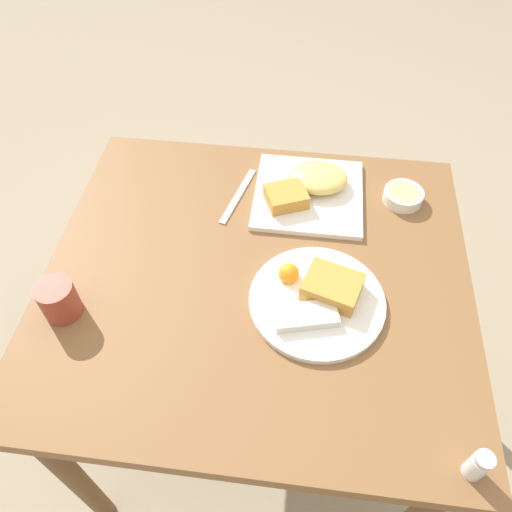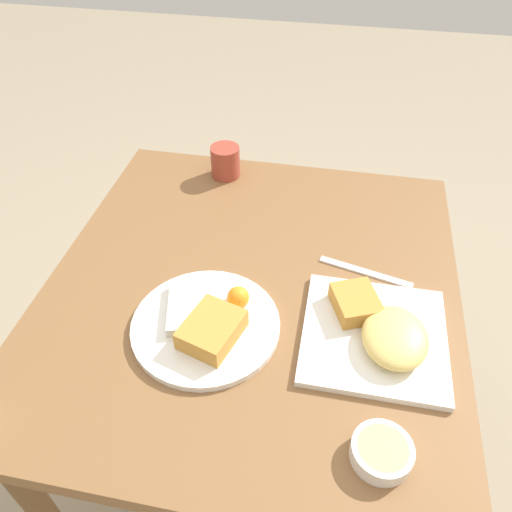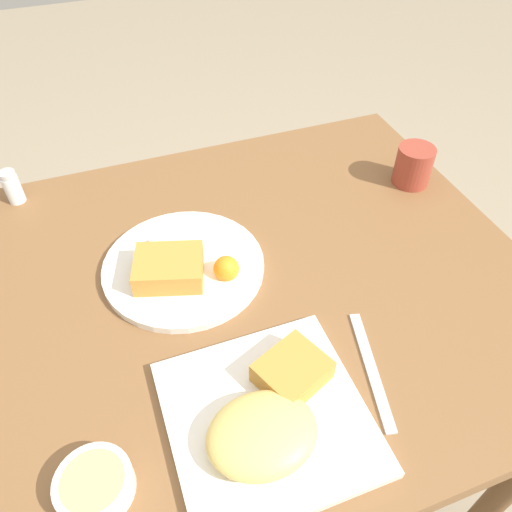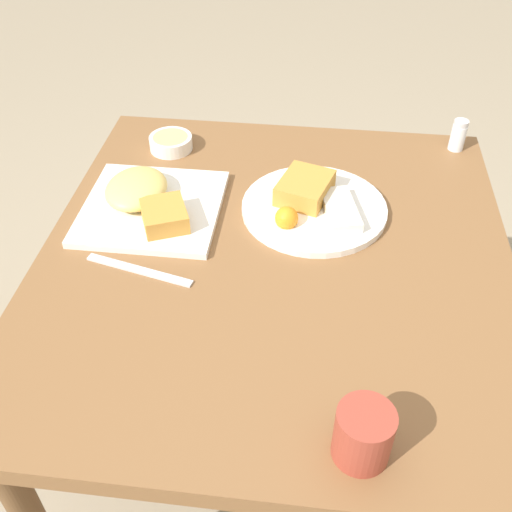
% 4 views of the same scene
% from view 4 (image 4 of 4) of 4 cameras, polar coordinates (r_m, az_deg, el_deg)
% --- Properties ---
extents(ground_plane, '(8.00, 8.00, 0.00)m').
position_cam_4_polar(ground_plane, '(1.68, 1.27, -19.70)').
color(ground_plane, gray).
extents(dining_table, '(0.92, 0.85, 0.76)m').
position_cam_4_polar(dining_table, '(1.14, 1.75, -3.34)').
color(dining_table, brown).
rests_on(dining_table, ground_plane).
extents(plate_square_near, '(0.26, 0.26, 0.06)m').
position_cam_4_polar(plate_square_near, '(1.18, -10.29, 5.15)').
color(plate_square_near, white).
rests_on(plate_square_near, dining_table).
extents(plate_oval_far, '(0.28, 0.28, 0.05)m').
position_cam_4_polar(plate_oval_far, '(1.17, 5.43, 4.95)').
color(plate_oval_far, white).
rests_on(plate_oval_far, dining_table).
extents(sauce_ramekin, '(0.10, 0.10, 0.03)m').
position_cam_4_polar(sauce_ramekin, '(1.37, -8.11, 10.66)').
color(sauce_ramekin, white).
rests_on(sauce_ramekin, dining_table).
extents(salt_shaker, '(0.03, 0.03, 0.07)m').
position_cam_4_polar(salt_shaker, '(1.42, 18.68, 10.70)').
color(salt_shaker, white).
rests_on(salt_shaker, dining_table).
extents(butter_knife, '(0.06, 0.20, 0.00)m').
position_cam_4_polar(butter_knife, '(1.06, -11.08, -1.32)').
color(butter_knife, silver).
rests_on(butter_knife, dining_table).
extents(coffee_mug, '(0.08, 0.08, 0.08)m').
position_cam_4_polar(coffee_mug, '(0.80, 10.18, -16.38)').
color(coffee_mug, '#9E3D2D').
rests_on(coffee_mug, dining_table).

